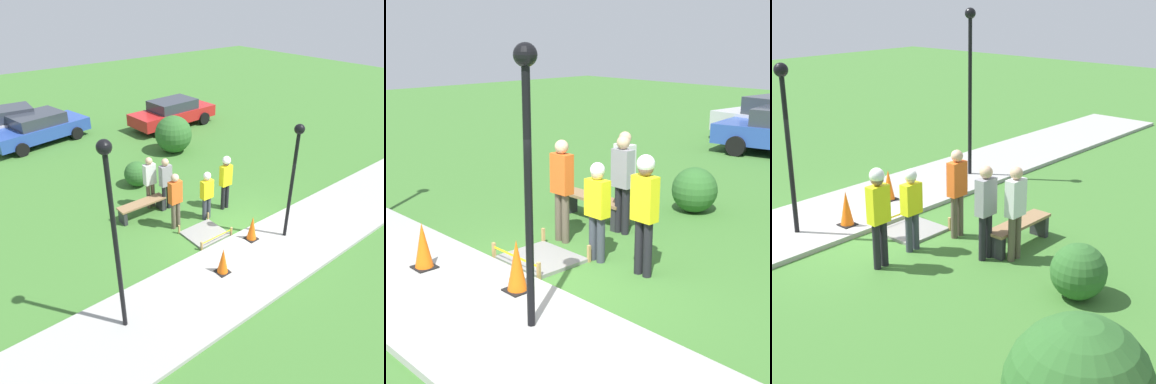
% 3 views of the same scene
% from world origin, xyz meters
% --- Properties ---
extents(ground_plane, '(60.00, 60.00, 0.00)m').
position_xyz_m(ground_plane, '(0.00, 0.00, 0.00)').
color(ground_plane, '#3D702D').
extents(sidewalk, '(28.00, 2.55, 0.10)m').
position_xyz_m(sidewalk, '(0.00, -1.27, 0.05)').
color(sidewalk, '#9E9E99').
rests_on(sidewalk, ground_plane).
extents(wet_concrete_patch, '(1.23, 1.13, 0.29)m').
position_xyz_m(wet_concrete_patch, '(-0.77, 0.65, 0.03)').
color(wet_concrete_patch, gray).
rests_on(wet_concrete_patch, ground_plane).
extents(traffic_cone_near_patch, '(0.34, 0.34, 0.75)m').
position_xyz_m(traffic_cone_near_patch, '(-1.61, -1.05, 0.47)').
color(traffic_cone_near_patch, black).
rests_on(traffic_cone_near_patch, sidewalk).
extents(traffic_cone_far_patch, '(0.34, 0.34, 0.77)m').
position_xyz_m(traffic_cone_far_patch, '(0.07, -0.49, 0.48)').
color(traffic_cone_far_patch, black).
rests_on(traffic_cone_far_patch, sidewalk).
extents(park_bench, '(1.66, 0.44, 0.52)m').
position_xyz_m(park_bench, '(-1.69, 2.78, 0.36)').
color(park_bench, '#2D2D33').
rests_on(park_bench, ground_plane).
extents(worker_supervisor, '(0.40, 0.28, 1.94)m').
position_xyz_m(worker_supervisor, '(0.78, 1.44, 1.18)').
color(worker_supervisor, black).
rests_on(worker_supervisor, ground_plane).
extents(worker_assistant, '(0.40, 0.24, 1.68)m').
position_xyz_m(worker_assistant, '(-0.13, 1.33, 0.99)').
color(worker_assistant, '#383D47').
rests_on(worker_assistant, ground_plane).
extents(bystander_in_orange_shirt, '(0.40, 0.25, 1.88)m').
position_xyz_m(bystander_in_orange_shirt, '(-1.23, 1.53, 1.08)').
color(bystander_in_orange_shirt, brown).
rests_on(bystander_in_orange_shirt, ground_plane).
extents(bystander_in_gray_shirt, '(0.40, 0.24, 1.86)m').
position_xyz_m(bystander_in_gray_shirt, '(-1.14, 3.09, 1.07)').
color(bystander_in_gray_shirt, brown).
rests_on(bystander_in_gray_shirt, ground_plane).
extents(bystander_in_white_shirt, '(0.40, 0.25, 1.87)m').
position_xyz_m(bystander_in_white_shirt, '(-0.80, 2.65, 1.07)').
color(bystander_in_white_shirt, black).
rests_on(bystander_in_white_shirt, ground_plane).
extents(lamppost_near, '(0.28, 0.28, 3.50)m').
position_xyz_m(lamppost_near, '(1.00, -0.98, 2.43)').
color(lamppost_near, black).
rests_on(lamppost_near, sidewalk).
extents(shrub_rounded_near, '(0.96, 0.96, 0.96)m').
position_xyz_m(shrub_rounded_near, '(-0.67, 4.77, 0.48)').
color(shrub_rounded_near, '#2D6028').
rests_on(shrub_rounded_near, ground_plane).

